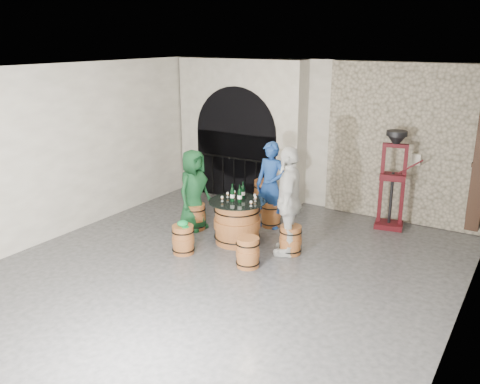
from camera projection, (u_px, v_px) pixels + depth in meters
The scene contains 29 objects.
ground at pixel (221, 272), 8.21m from camera, with size 8.00×8.00×0.00m, color #313133.
wall_back at pixel (322, 136), 11.00m from camera, with size 8.00×8.00×0.00m, color beige.
wall_left at pixel (64, 151), 9.49m from camera, with size 8.00×8.00×0.00m, color beige.
wall_right at pixel (466, 218), 5.99m from camera, with size 8.00×8.00×0.00m, color beige.
ceiling at pixel (218, 70), 7.27m from camera, with size 8.00×8.00×0.00m, color beige.
stone_facing_panel at pixel (405, 145), 10.05m from camera, with size 3.20×0.12×3.18m, color tan.
arched_opening at pixel (241, 130), 11.74m from camera, with size 3.10×0.60×3.19m.
barrel_table at pixel (237, 222), 9.31m from camera, with size 1.04×1.04×0.80m.
barrel_stool_left at pixel (196, 217), 10.00m from camera, with size 0.40×0.40×0.51m.
barrel_stool_far at pixel (271, 214), 10.14m from camera, with size 0.40×0.40×0.51m.
barrel_stool_right at pixel (290, 240), 8.86m from camera, with size 0.40×0.40×0.51m.
barrel_stool_near_right at pixel (248, 252), 8.34m from camera, with size 0.40×0.40×0.51m.
barrel_stool_near_left at pixel (183, 240), 8.87m from camera, with size 0.40×0.40×0.51m.
green_cap at pixel (183, 224), 8.78m from camera, with size 0.24×0.19×0.10m.
person_green at pixel (194, 190), 9.87m from camera, with size 0.78×0.51×1.60m, color #113E1E.
person_blue at pixel (271, 185), 9.94m from camera, with size 0.63×0.41×1.72m, color navy.
person_white at pixel (289, 201), 8.68m from camera, with size 1.12×0.47×1.92m, color beige.
wine_bottle_left at pixel (232, 194), 9.14m from camera, with size 0.08×0.08×0.32m.
wine_bottle_center at pixel (240, 195), 9.08m from camera, with size 0.08×0.08×0.32m.
wine_bottle_right at pixel (243, 192), 9.29m from camera, with size 0.08×0.08×0.32m.
tasting_glass_a at pixel (222, 199), 9.16m from camera, with size 0.05×0.05×0.10m, color #BB6424, non-canonical shape.
tasting_glass_b at pixel (255, 199), 9.16m from camera, with size 0.05×0.05×0.10m, color #BB6424, non-canonical shape.
tasting_glass_c at pixel (234, 193), 9.50m from camera, with size 0.05×0.05×0.10m, color #BB6424, non-canonical shape.
tasting_glass_d at pixel (255, 197), 9.28m from camera, with size 0.05×0.05×0.10m, color #BB6424, non-canonical shape.
tasting_glass_e at pixel (251, 204), 8.89m from camera, with size 0.05×0.05×0.10m, color #BB6424, non-canonical shape.
tasting_glass_f at pixel (228, 195), 9.39m from camera, with size 0.05×0.05×0.10m, color #BB6424, non-canonical shape.
side_barrel at pixel (265, 196), 11.05m from camera, with size 0.51×0.51×0.68m.
corking_press at pixel (393, 173), 9.82m from camera, with size 0.83×0.52×1.95m.
control_box at pixel (416, 159), 9.93m from camera, with size 0.18×0.10×0.22m, color silver.
Camera 1 is at (4.17, -6.20, 3.65)m, focal length 38.00 mm.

